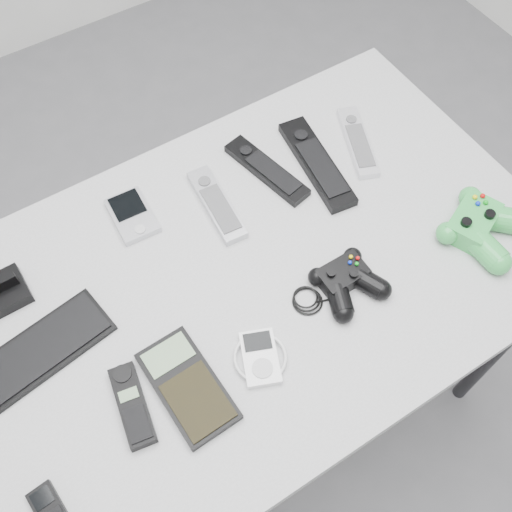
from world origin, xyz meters
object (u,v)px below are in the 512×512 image
remote_black_b (317,163)px  mp3_player (260,357)px  cordless_handset (132,405)px  pda_keyboard (44,348)px  pda (132,215)px  remote_silver_b (358,141)px  controller_black (347,280)px  calculator (187,386)px  controller_green (481,225)px  remote_silver_a (217,204)px  desk (255,286)px  remote_black_a (267,170)px

remote_black_b → mp3_player: bearing=-129.9°
cordless_handset → remote_black_b: bearing=35.0°
pda_keyboard → pda: pda is taller
remote_silver_b → controller_black: controller_black is taller
calculator → controller_green: size_ratio=1.15×
pda → cordless_handset: bearing=-112.6°
mp3_player → controller_green: size_ratio=0.60×
controller_black → cordless_handset: bearing=179.4°
remote_silver_a → desk: bearing=-88.9°
desk → remote_black_a: size_ratio=5.50×
remote_black_a → remote_black_b: (0.10, -0.04, 0.00)m
pda_keyboard → mp3_player: bearing=-43.6°
desk → remote_silver_a: size_ratio=6.04×
controller_green → desk: bearing=135.6°
desk → calculator: size_ratio=5.91×
remote_black_a → remote_black_b: 0.10m
calculator → pda_keyboard: bearing=130.6°
remote_black_b → controller_green: controller_green is taller
remote_silver_a → controller_green: 0.51m
controller_black → pda: bearing=127.3°
controller_black → pda_keyboard: bearing=161.1°
remote_black_b → controller_green: (0.17, -0.30, 0.01)m
remote_black_a → controller_black: 0.30m
remote_black_a → calculator: bearing=-150.9°
pda → controller_green: size_ratio=0.69×
remote_silver_a → remote_silver_b: bearing=1.9°
pda → remote_silver_a: 0.17m
desk → calculator: (-0.22, -0.13, 0.07)m
remote_silver_a → mp3_player: size_ratio=1.90×
remote_silver_b → desk: bearing=-135.3°
controller_green → remote_silver_a: bearing=118.0°
remote_silver_a → controller_black: bearing=-63.3°
remote_black_a → desk: bearing=-140.1°
cordless_handset → mp3_player: cordless_handset is taller
remote_black_a → cordless_handset: (-0.45, -0.29, 0.00)m
remote_silver_a → remote_black_a: 0.13m
remote_silver_b → controller_black: (-0.22, -0.26, 0.01)m
pda_keyboard → remote_silver_b: 0.74m
controller_green → remote_silver_b: bearing=78.4°
pda → remote_silver_b: 0.49m
cordless_handset → calculator: size_ratio=0.73×
pda → pda_keyboard: bearing=-142.8°
calculator → remote_black_b: bearing=28.8°
pda → controller_green: (0.54, -0.38, 0.02)m
pda → calculator: size_ratio=0.60×
pda_keyboard → remote_silver_a: remote_silver_a is taller
cordless_handset → remote_silver_a: bearing=50.8°
remote_silver_b → calculator: size_ratio=0.99×
pda_keyboard → mp3_player: mp3_player is taller
desk → remote_black_b: 0.28m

